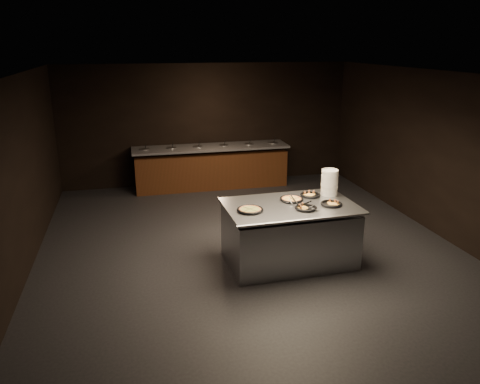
{
  "coord_description": "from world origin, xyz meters",
  "views": [
    {
      "loc": [
        -1.87,
        -7.19,
        3.37
      ],
      "look_at": [
        -0.07,
        0.3,
        0.89
      ],
      "focal_mm": 35.0,
      "sensor_mm": 36.0,
      "label": 1
    }
  ],
  "objects_px": {
    "serving_counter": "(289,235)",
    "plate_stack": "(330,182)",
    "pan_veggie_whole": "(250,210)",
    "pan_cheese_whole": "(292,199)"
  },
  "relations": [
    {
      "from": "serving_counter",
      "to": "plate_stack",
      "type": "relative_size",
      "value": 4.92
    },
    {
      "from": "pan_veggie_whole",
      "to": "pan_cheese_whole",
      "type": "relative_size",
      "value": 1.05
    },
    {
      "from": "plate_stack",
      "to": "pan_cheese_whole",
      "type": "xyz_separation_m",
      "value": [
        -0.7,
        -0.14,
        -0.19
      ]
    },
    {
      "from": "plate_stack",
      "to": "pan_cheese_whole",
      "type": "height_order",
      "value": "plate_stack"
    },
    {
      "from": "pan_veggie_whole",
      "to": "pan_cheese_whole",
      "type": "distance_m",
      "value": 0.83
    },
    {
      "from": "serving_counter",
      "to": "pan_veggie_whole",
      "type": "distance_m",
      "value": 0.87
    },
    {
      "from": "plate_stack",
      "to": "pan_cheese_whole",
      "type": "relative_size",
      "value": 1.1
    },
    {
      "from": "pan_veggie_whole",
      "to": "pan_cheese_whole",
      "type": "height_order",
      "value": "same"
    },
    {
      "from": "plate_stack",
      "to": "pan_veggie_whole",
      "type": "bearing_deg",
      "value": -162.63
    },
    {
      "from": "serving_counter",
      "to": "pan_cheese_whole",
      "type": "distance_m",
      "value": 0.57
    }
  ]
}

